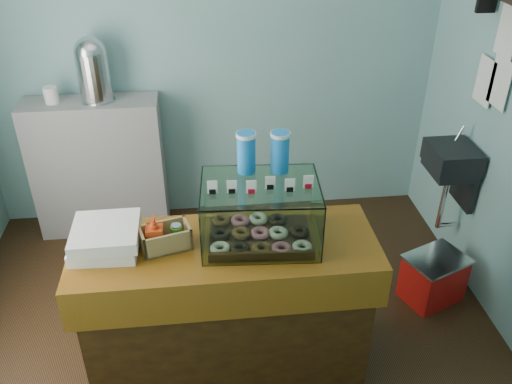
{
  "coord_description": "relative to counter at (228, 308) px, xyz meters",
  "views": [
    {
      "loc": [
        -0.09,
        -2.51,
        2.6
      ],
      "look_at": [
        0.17,
        -0.15,
        1.15
      ],
      "focal_mm": 38.0,
      "sensor_mm": 36.0,
      "label": 1
    }
  ],
  "objects": [
    {
      "name": "ground",
      "position": [
        0.0,
        0.25,
        -0.46
      ],
      "size": [
        3.5,
        3.5,
        0.0
      ],
      "primitive_type": "plane",
      "color": "black",
      "rests_on": "ground"
    },
    {
      "name": "room_shell",
      "position": [
        0.03,
        0.26,
        1.25
      ],
      "size": [
        3.54,
        3.04,
        2.82
      ],
      "color": "#73A8A7",
      "rests_on": "ground"
    },
    {
      "name": "counter",
      "position": [
        0.0,
        0.0,
        0.0
      ],
      "size": [
        1.6,
        0.6,
        0.9
      ],
      "color": "#462A0D",
      "rests_on": "ground"
    },
    {
      "name": "back_shelf",
      "position": [
        -0.9,
        1.57,
        0.09
      ],
      "size": [
        1.0,
        0.32,
        1.1
      ],
      "primitive_type": "cube",
      "color": "gray",
      "rests_on": "ground"
    },
    {
      "name": "display_case",
      "position": [
        0.19,
        0.06,
        0.62
      ],
      "size": [
        0.63,
        0.48,
        0.55
      ],
      "rotation": [
        0.0,
        0.0,
        -0.07
      ],
      "color": "#371D10",
      "rests_on": "counter"
    },
    {
      "name": "condiment_crate",
      "position": [
        -0.32,
        0.01,
        0.51
      ],
      "size": [
        0.28,
        0.21,
        0.2
      ],
      "rotation": [
        0.0,
        0.0,
        0.27
      ],
      "color": "#A68253",
      "rests_on": "counter"
    },
    {
      "name": "pastry_boxes",
      "position": [
        -0.6,
        0.04,
        0.51
      ],
      "size": [
        0.35,
        0.35,
        0.13
      ],
      "rotation": [
        0.0,
        0.0,
        -0.04
      ],
      "color": "white",
      "rests_on": "counter"
    },
    {
      "name": "coffee_urn",
      "position": [
        -0.83,
        1.58,
        0.89
      ],
      "size": [
        0.26,
        0.26,
        0.47
      ],
      "color": "silver",
      "rests_on": "back_shelf"
    },
    {
      "name": "red_cooler",
      "position": [
        1.43,
        0.43,
        -0.28
      ],
      "size": [
        0.47,
        0.42,
        0.34
      ],
      "rotation": [
        0.0,
        0.0,
        0.4
      ],
      "color": "red",
      "rests_on": "ground"
    }
  ]
}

